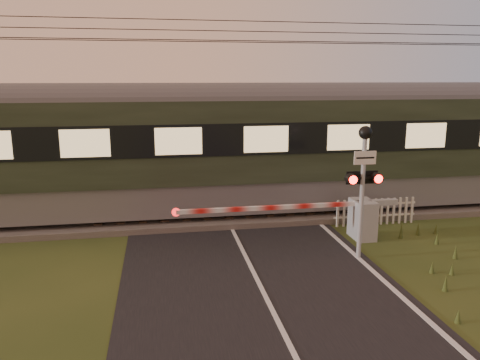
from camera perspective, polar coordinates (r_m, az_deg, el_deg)
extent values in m
plane|color=#283A16|center=(9.53, 3.75, -15.27)|extent=(160.00, 160.00, 0.00)
cube|color=black|center=(9.53, 3.75, -15.21)|extent=(6.00, 140.00, 0.02)
cube|color=#47423D|center=(15.46, -1.92, -3.98)|extent=(140.00, 3.40, 0.24)
cube|color=slate|center=(14.72, -1.53, -4.01)|extent=(140.00, 0.08, 0.14)
cube|color=slate|center=(16.09, -2.28, -2.58)|extent=(140.00, 0.08, 0.14)
cube|color=#2D2116|center=(15.42, -1.92, -3.52)|extent=(0.24, 2.20, 0.06)
cylinder|color=black|center=(14.57, -1.90, 16.65)|extent=(120.00, 0.02, 0.02)
cylinder|color=black|center=(15.17, -2.24, 16.48)|extent=(120.00, 0.02, 0.02)
cylinder|color=black|center=(14.93, -2.09, 18.86)|extent=(120.00, 0.02, 0.02)
cylinder|color=black|center=(14.90, -2.08, 17.72)|extent=(120.00, 0.02, 0.02)
cube|color=slate|center=(15.44, 1.90, -1.08)|extent=(19.76, 2.62, 0.98)
cube|color=black|center=(15.13, 1.95, 5.25)|extent=(20.59, 2.84, 2.45)
cylinder|color=#4C4C4F|center=(15.03, 1.98, 9.89)|extent=(20.59, 0.99, 0.99)
cube|color=#FFD893|center=(13.69, 3.21, 4.99)|extent=(17.70, 0.04, 0.76)
cube|color=gray|center=(13.53, 14.71, -4.65)|extent=(0.55, 0.84, 1.09)
cylinder|color=gray|center=(13.47, 14.13, -4.70)|extent=(0.12, 0.12, 1.09)
cube|color=gray|center=(13.64, 16.90, -2.62)|extent=(0.89, 0.16, 0.16)
cube|color=red|center=(12.55, 3.71, -3.39)|extent=(5.01, 0.11, 0.11)
cylinder|color=red|center=(12.22, -7.82, -3.91)|extent=(0.22, 0.04, 0.22)
cylinder|color=gray|center=(11.76, 14.60, -2.37)|extent=(0.11, 0.11, 3.01)
cube|color=white|center=(11.49, 15.00, 2.63)|extent=(0.55, 0.03, 0.32)
sphere|color=black|center=(11.46, 15.04, 5.60)|extent=(0.32, 0.32, 0.32)
cube|color=black|center=(11.63, 14.74, 0.25)|extent=(0.75, 0.06, 0.06)
cylinder|color=#FF140C|center=(11.34, 13.64, 0.01)|extent=(0.20, 0.02, 0.20)
cylinder|color=#FF140C|center=(11.61, 16.55, 0.12)|extent=(0.20, 0.02, 0.20)
cube|color=black|center=(11.68, 14.64, 0.30)|extent=(0.80, 0.02, 0.32)
cube|color=silver|center=(14.93, 16.09, -4.22)|extent=(2.62, 0.04, 0.05)
cube|color=silver|center=(14.83, 16.17, -2.86)|extent=(2.62, 0.04, 0.05)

